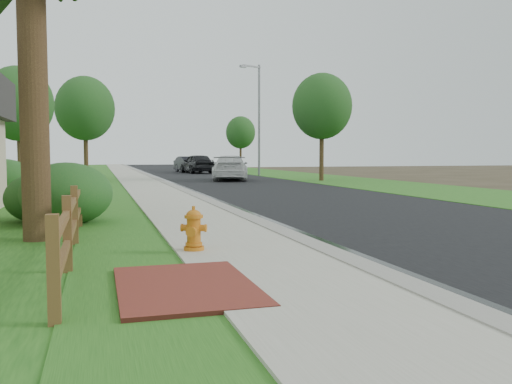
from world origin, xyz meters
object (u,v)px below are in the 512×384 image
object	(u,v)px
streetlight	(258,113)
fire_hydrant	(194,230)
dark_car_mid	(197,163)
ranch_fence	(81,197)
white_suv	(230,168)

from	to	relation	value
streetlight	fire_hydrant	bearing A→B (deg)	-108.24
dark_car_mid	ranch_fence	bearing A→B (deg)	68.06
dark_car_mid	streetlight	size ratio (longest dim) A/B	0.58
ranch_fence	white_suv	bearing A→B (deg)	66.60
white_suv	dark_car_mid	world-z (taller)	dark_car_mid
white_suv	ranch_fence	bearing A→B (deg)	81.25
fire_hydrant	white_suv	size ratio (longest dim) A/B	0.14
ranch_fence	streetlight	bearing A→B (deg)	64.96
streetlight	white_suv	bearing A→B (deg)	-119.68
dark_car_mid	streetlight	distance (m)	8.55
white_suv	dark_car_mid	size ratio (longest dim) A/B	1.09
white_suv	fire_hydrant	bearing A→B (deg)	89.75
ranch_fence	white_suv	xyz separation A→B (m)	(8.44, 19.50, 0.18)
fire_hydrant	dark_car_mid	xyz separation A→B (m)	(6.77, 37.86, 0.43)
ranch_fence	streetlight	xyz separation A→B (m)	(12.16, 26.02, 4.16)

